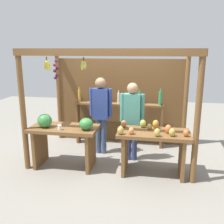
{
  "coord_description": "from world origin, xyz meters",
  "views": [
    {
      "loc": [
        0.83,
        -4.92,
        2.21
      ],
      "look_at": [
        0.0,
        -0.17,
        1.0
      ],
      "focal_mm": 40.29,
      "sensor_mm": 36.0,
      "label": 1
    }
  ],
  "objects": [
    {
      "name": "ground_plane",
      "position": [
        0.0,
        0.0,
        0.0
      ],
      "size": [
        12.0,
        12.0,
        0.0
      ],
      "primitive_type": "plane",
      "color": "gray",
      "rests_on": "ground"
    },
    {
      "name": "market_stall",
      "position": [
        -0.01,
        0.4,
        1.29
      ],
      "size": [
        3.15,
        1.83,
        2.22
      ],
      "color": "brown",
      "rests_on": "ground"
    },
    {
      "name": "fruit_counter_left",
      "position": [
        -0.83,
        -0.67,
        0.64
      ],
      "size": [
        1.27,
        0.64,
        1.05
      ],
      "color": "brown",
      "rests_on": "ground"
    },
    {
      "name": "fruit_counter_right",
      "position": [
        0.82,
        -0.65,
        0.6
      ],
      "size": [
        1.27,
        0.64,
        0.95
      ],
      "color": "brown",
      "rests_on": "ground"
    },
    {
      "name": "bottle_shelf_unit",
      "position": [
        0.02,
        0.65,
        0.79
      ],
      "size": [
        2.02,
        0.22,
        1.36
      ],
      "color": "brown",
      "rests_on": "ground"
    },
    {
      "name": "vendor_man",
      "position": [
        -0.29,
        0.09,
        0.99
      ],
      "size": [
        0.48,
        0.22,
        1.64
      ],
      "rotation": [
        0.0,
        0.0,
        -0.12
      ],
      "color": "#405579",
      "rests_on": "ground"
    },
    {
      "name": "vendor_woman",
      "position": [
        0.39,
        -0.13,
        0.95
      ],
      "size": [
        0.48,
        0.21,
        1.58
      ],
      "rotation": [
        0.0,
        0.0,
        -0.03
      ],
      "color": "#39477C",
      "rests_on": "ground"
    }
  ]
}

